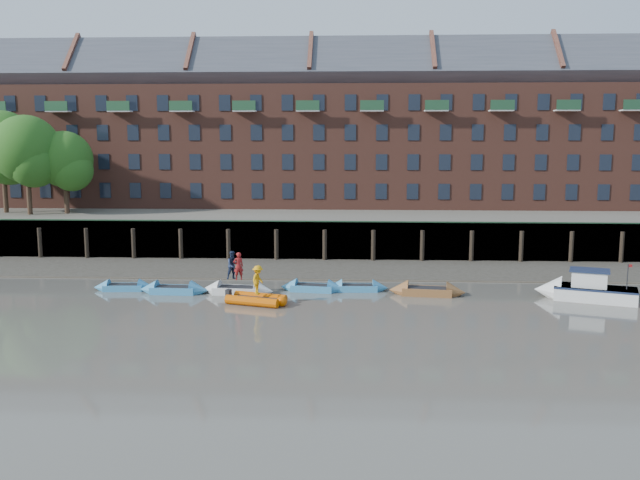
# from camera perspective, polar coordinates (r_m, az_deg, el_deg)

# --- Properties ---
(ground) EXTENTS (220.00, 220.00, 0.00)m
(ground) POSITION_cam_1_polar(r_m,az_deg,el_deg) (34.97, -4.45, -8.08)
(ground) COLOR #5C584F
(ground) RESTS_ON ground
(foreshore) EXTENTS (110.00, 8.00, 0.50)m
(foreshore) POSITION_cam_1_polar(r_m,az_deg,el_deg) (52.38, -1.97, -2.48)
(foreshore) COLOR #3D382F
(foreshore) RESTS_ON ground
(mud_band) EXTENTS (110.00, 1.60, 0.10)m
(mud_band) POSITION_cam_1_polar(r_m,az_deg,el_deg) (49.05, -2.30, -3.23)
(mud_band) COLOR #4C4336
(mud_band) RESTS_ON ground
(river_wall) EXTENTS (110.00, 1.23, 3.30)m
(river_wall) POSITION_cam_1_polar(r_m,az_deg,el_deg) (56.41, -1.61, -0.05)
(river_wall) COLOR #2D2A26
(river_wall) RESTS_ON ground
(bank_terrace) EXTENTS (110.00, 28.00, 3.20)m
(bank_terrace) POSITION_cam_1_polar(r_m,az_deg,el_deg) (69.88, -0.74, 1.61)
(bank_terrace) COLOR #5E594D
(bank_terrace) RESTS_ON ground
(apartment_terrace) EXTENTS (80.60, 15.56, 20.98)m
(apartment_terrace) POSITION_cam_1_polar(r_m,az_deg,el_deg) (70.43, -0.71, 10.81)
(apartment_terrace) COLOR brown
(apartment_terrace) RESTS_ON bank_terrace
(tree_cluster) EXTENTS (11.76, 7.74, 9.40)m
(tree_cluster) POSITION_cam_1_polar(r_m,az_deg,el_deg) (67.60, -23.65, 6.97)
(tree_cluster) COLOR #3A281C
(tree_cluster) RESTS_ON bank_terrace
(rowboat_1) EXTENTS (4.07, 1.44, 1.16)m
(rowboat_1) POSITION_cam_1_polar(r_m,az_deg,el_deg) (46.97, -16.17, -3.84)
(rowboat_1) COLOR teal
(rowboat_1) RESTS_ON ground
(rowboat_2) EXTENTS (4.57, 1.50, 1.31)m
(rowboat_2) POSITION_cam_1_polar(r_m,az_deg,el_deg) (45.26, -12.20, -4.12)
(rowboat_2) COLOR teal
(rowboat_2) RESTS_ON ground
(rowboat_3) EXTENTS (4.85, 1.82, 1.38)m
(rowboat_3) POSITION_cam_1_polar(r_m,az_deg,el_deg) (44.39, -6.97, -4.22)
(rowboat_3) COLOR silver
(rowboat_3) RESTS_ON ground
(rowboat_4) EXTENTS (4.42, 1.81, 1.25)m
(rowboat_4) POSITION_cam_1_polar(r_m,az_deg,el_deg) (44.88, -0.64, -4.04)
(rowboat_4) COLOR teal
(rowboat_4) RESTS_ON ground
(rowboat_5) EXTENTS (4.10, 1.28, 1.18)m
(rowboat_5) POSITION_cam_1_polar(r_m,az_deg,el_deg) (45.01, 3.16, -4.04)
(rowboat_5) COLOR teal
(rowboat_5) RESTS_ON ground
(rowboat_6) EXTENTS (5.03, 2.02, 1.42)m
(rowboat_6) POSITION_cam_1_polar(r_m,az_deg,el_deg) (44.29, 9.00, -4.28)
(rowboat_6) COLOR brown
(rowboat_6) RESTS_ON ground
(rib_tender) EXTENTS (3.85, 2.73, 0.65)m
(rib_tender) POSITION_cam_1_polar(r_m,az_deg,el_deg) (41.57, -5.20, -5.00)
(rib_tender) COLOR #D35502
(rib_tender) RESTS_ON ground
(motor_launch) EXTENTS (6.34, 3.86, 2.49)m
(motor_launch) POSITION_cam_1_polar(r_m,az_deg,el_deg) (45.48, 20.92, -3.91)
(motor_launch) COLOR silver
(motor_launch) RESTS_ON ground
(person_rower_a) EXTENTS (0.79, 0.68, 1.82)m
(person_rower_a) POSITION_cam_1_polar(r_m,az_deg,el_deg) (44.07, -6.88, -2.19)
(person_rower_a) COLOR maroon
(person_rower_a) RESTS_ON rowboat_3
(person_rower_b) EXTENTS (1.15, 1.08, 1.87)m
(person_rower_b) POSITION_cam_1_polar(r_m,az_deg,el_deg) (44.28, -7.33, -2.12)
(person_rower_b) COLOR #19233F
(person_rower_b) RESTS_ON rowboat_3
(person_rib_crew) EXTENTS (0.96, 1.29, 1.78)m
(person_rib_crew) POSITION_cam_1_polar(r_m,az_deg,el_deg) (41.30, -5.25, -3.37)
(person_rib_crew) COLOR orange
(person_rib_crew) RESTS_ON rib_tender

